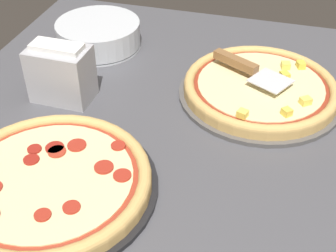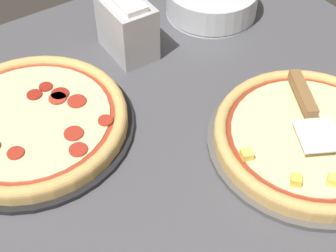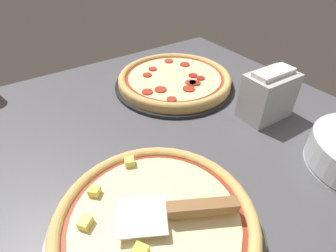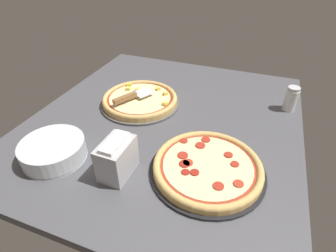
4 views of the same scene
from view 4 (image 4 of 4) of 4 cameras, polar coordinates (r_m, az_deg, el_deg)
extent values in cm
cube|color=#4C4C51|center=(116.83, -0.54, 0.92)|extent=(125.36, 113.53, 3.60)
cylinder|color=#565451|center=(126.95, -6.06, 5.06)|extent=(37.67, 37.67, 1.00)
cylinder|color=#DBAD60|center=(126.19, -6.10, 5.65)|extent=(35.41, 35.41, 2.02)
torus|color=#DBAD60|center=(125.68, -6.13, 6.05)|extent=(35.41, 35.41, 2.30)
cylinder|color=maroon|center=(125.65, -6.13, 6.08)|extent=(30.78, 30.78, 0.15)
cylinder|color=beige|center=(125.58, -6.14, 6.13)|extent=(29.03, 29.03, 0.40)
cube|color=#F4D64C|center=(126.56, -0.54, 7.10)|extent=(2.60, 2.60, 1.53)
cube|color=#F9E05B|center=(118.47, -0.66, 4.92)|extent=(2.52, 2.47, 1.53)
cube|color=yellow|center=(130.57, -6.76, 7.80)|extent=(2.72, 2.84, 1.53)
cube|color=#F9E05B|center=(132.48, -8.62, 8.07)|extent=(2.44, 2.38, 1.53)
cube|color=#F9E05B|center=(131.19, -2.10, 8.18)|extent=(2.90, 2.82, 1.53)
cube|color=yellow|center=(135.76, -8.42, 8.81)|extent=(2.46, 2.77, 1.53)
cylinder|color=black|center=(91.54, 8.51, -9.59)|extent=(39.27, 39.27, 1.00)
cylinder|color=#DBAD60|center=(90.51, 8.59, -8.95)|extent=(36.92, 36.92, 1.91)
torus|color=#DBAD60|center=(89.85, 8.64, -8.51)|extent=(36.92, 36.92, 2.43)
cylinder|color=#A33823|center=(89.80, 8.64, -8.48)|extent=(32.09, 32.09, 0.15)
cylinder|color=beige|center=(89.71, 8.65, -8.42)|extent=(30.27, 30.27, 0.40)
cylinder|color=#AD2D1E|center=(91.28, 14.35, -8.05)|extent=(2.85, 2.85, 0.40)
cylinder|color=#AD2D1E|center=(99.27, 8.24, -2.95)|extent=(3.31, 3.31, 0.40)
cylinder|color=maroon|center=(86.23, 5.82, -10.02)|extent=(2.98, 2.98, 0.40)
cylinder|color=#AD2D1E|center=(83.38, 10.91, -12.72)|extent=(3.45, 3.45, 0.40)
cylinder|color=#AD2D1E|center=(97.87, 3.49, -3.25)|extent=(2.83, 2.83, 0.40)
cylinder|color=maroon|center=(86.09, 3.81, -9.98)|extent=(2.72, 2.72, 0.40)
cylinder|color=#B73823|center=(85.38, 15.09, -12.03)|extent=(3.21, 3.21, 0.40)
cylinder|color=#B73823|center=(89.25, 4.37, -7.96)|extent=(3.44, 3.44, 0.40)
cylinder|color=#AD2D1E|center=(91.80, 3.24, -6.39)|extent=(3.67, 3.67, 0.40)
cylinder|color=#AD2D1E|center=(94.22, 13.02, -6.15)|extent=(3.01, 3.01, 0.40)
cylinder|color=#AD2D1E|center=(96.40, 7.05, -4.21)|extent=(3.59, 3.59, 0.40)
cylinder|color=maroon|center=(88.78, 3.61, -8.21)|extent=(3.59, 3.59, 0.40)
cube|color=silver|center=(126.05, -5.50, 7.25)|extent=(10.77, 10.55, 0.24)
cube|color=olive|center=(120.88, -9.35, 6.06)|extent=(11.53, 7.60, 2.00)
cylinder|color=silver|center=(104.08, -23.27, -6.20)|extent=(22.58, 22.58, 0.70)
cylinder|color=silver|center=(103.65, -23.36, -5.91)|extent=(22.58, 22.58, 0.70)
cylinder|color=silver|center=(103.22, -23.45, -5.62)|extent=(22.58, 22.58, 0.70)
cylinder|color=silver|center=(102.79, -23.54, -5.32)|extent=(22.58, 22.58, 0.70)
cylinder|color=silver|center=(102.36, -23.63, -5.03)|extent=(22.58, 22.58, 0.70)
cylinder|color=silver|center=(101.94, -23.73, -4.73)|extent=(22.58, 22.58, 0.70)
cylinder|color=silver|center=(101.52, -23.82, -4.43)|extent=(22.58, 22.58, 0.70)
cylinder|color=silver|center=(101.10, -23.91, -4.12)|extent=(22.58, 22.58, 0.70)
cylinder|color=silver|center=(100.69, -24.01, -3.82)|extent=(22.58, 22.58, 0.70)
cylinder|color=silver|center=(100.28, -24.11, -3.51)|extent=(22.58, 22.58, 0.70)
cylinder|color=white|center=(131.90, 25.13, 5.15)|extent=(5.72, 5.72, 10.04)
cylinder|color=silver|center=(129.39, 25.76, 7.31)|extent=(5.26, 5.26, 1.40)
cube|color=#B2B2B7|center=(87.91, -11.04, -6.99)|extent=(13.70, 9.13, 12.61)
cube|color=white|center=(83.44, -11.58, -3.51)|extent=(11.58, 5.13, 1.20)
camera|label=1|loc=(1.09, 48.53, 23.83)|focal=50.00mm
camera|label=2|loc=(1.30, 26.85, 33.36)|focal=50.00mm
camera|label=3|loc=(1.33, -14.36, 25.37)|focal=28.00mm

